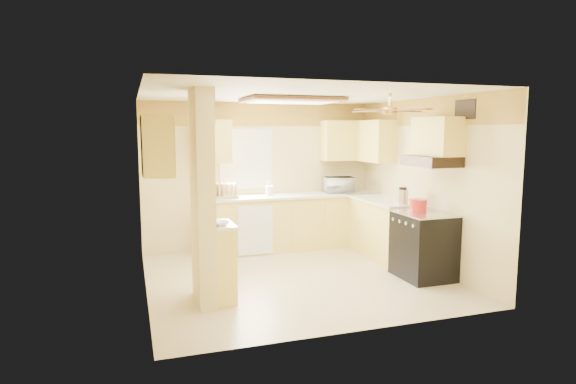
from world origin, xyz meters
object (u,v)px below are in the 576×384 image
object	(u,v)px
stove	(424,245)
microwave	(339,185)
dutch_oven	(418,205)
bowl	(220,224)
kettle	(403,196)

from	to	relation	value
stove	microwave	size ratio (longest dim) A/B	1.85
dutch_oven	bowl	bearing A→B (deg)	-174.24
microwave	kettle	bearing A→B (deg)	111.42
microwave	stove	bearing A→B (deg)	107.41
kettle	dutch_oven	bearing A→B (deg)	-93.47
dutch_oven	microwave	bearing A→B (deg)	98.87
kettle	stove	bearing A→B (deg)	-92.07
microwave	kettle	world-z (taller)	microwave
microwave	kettle	xyz separation A→B (m)	(0.34, -1.54, -0.02)
stove	dutch_oven	xyz separation A→B (m)	(-0.01, 0.15, 0.54)
stove	kettle	xyz separation A→B (m)	(0.02, 0.61, 0.60)
microwave	bowl	world-z (taller)	microwave
microwave	kettle	size ratio (longest dim) A/B	1.92
dutch_oven	kettle	world-z (taller)	kettle
stove	dutch_oven	world-z (taller)	dutch_oven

